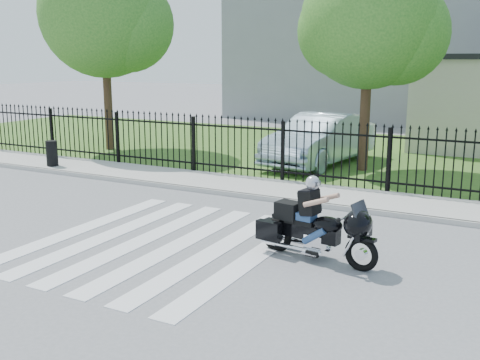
% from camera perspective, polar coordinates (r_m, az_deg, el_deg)
% --- Properties ---
extents(ground, '(120.00, 120.00, 0.00)m').
position_cam_1_polar(ground, '(11.16, -8.17, -6.36)').
color(ground, slate).
rests_on(ground, ground).
extents(crosswalk, '(5.00, 5.50, 0.01)m').
position_cam_1_polar(crosswalk, '(11.16, -8.17, -6.33)').
color(crosswalk, silver).
rests_on(crosswalk, ground).
extents(sidewalk, '(40.00, 2.00, 0.12)m').
position_cam_1_polar(sidewalk, '(15.31, 2.82, -0.89)').
color(sidewalk, '#ADAAA3').
rests_on(sidewalk, ground).
extents(curb, '(40.00, 0.12, 0.12)m').
position_cam_1_polar(curb, '(14.44, 1.14, -1.69)').
color(curb, '#ADAAA3').
rests_on(curb, ground).
extents(grass_strip, '(40.00, 12.00, 0.02)m').
position_cam_1_polar(grass_strip, '(21.75, 10.65, 2.72)').
color(grass_strip, '#335F20').
rests_on(grass_strip, ground).
extents(iron_fence, '(26.00, 0.04, 1.80)m').
position_cam_1_polar(iron_fence, '(16.04, 4.36, 2.77)').
color(iron_fence, black).
rests_on(iron_fence, ground).
extents(tree_left, '(4.80, 4.80, 7.58)m').
position_cam_1_polar(tree_left, '(22.60, -13.68, 16.08)').
color(tree_left, '#382316').
rests_on(tree_left, ground).
extents(tree_mid, '(4.20, 4.20, 6.78)m').
position_cam_1_polar(tree_mid, '(18.20, 13.00, 15.51)').
color(tree_mid, '#382316').
rests_on(tree_mid, ground).
extents(building_tall, '(15.00, 10.00, 12.00)m').
position_cam_1_polar(building_tall, '(35.83, 13.23, 15.91)').
color(building_tall, gray).
rests_on(building_tall, ground).
extents(motorcycle_rider, '(2.35, 1.02, 1.56)m').
position_cam_1_polar(motorcycle_rider, '(10.11, 7.51, -4.53)').
color(motorcycle_rider, black).
rests_on(motorcycle_rider, ground).
extents(parked_car, '(2.52, 5.38, 1.71)m').
position_cam_1_polar(parked_car, '(19.11, 8.15, 4.13)').
color(parked_car, '#A6BFD1').
rests_on(parked_car, grass_strip).
extents(litter_bin, '(0.48, 0.48, 0.82)m').
position_cam_1_polar(litter_bin, '(19.15, -18.56, 2.59)').
color(litter_bin, black).
rests_on(litter_bin, sidewalk).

